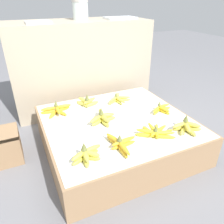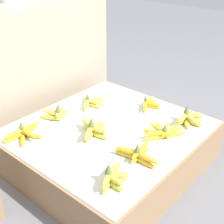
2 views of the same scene
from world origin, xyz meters
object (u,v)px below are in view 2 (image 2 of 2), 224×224
object	(u,v)px
banana_bunch_front_left	(112,177)
banana_bunch_back_midleft	(57,114)
banana_bunch_front_midleft	(138,154)
banana_bunch_front_midright	(163,132)
banana_bunch_back_left	(24,133)
banana_bunch_middle_midleft	(93,129)
banana_bunch_middle_right	(149,104)
banana_bunch_front_right	(189,119)
banana_bunch_back_midright	(91,102)

from	to	relation	value
banana_bunch_front_left	banana_bunch_back_midleft	bearing A→B (deg)	70.78
banana_bunch_front_midleft	banana_bunch_front_midright	world-z (taller)	banana_bunch_front_midleft
banana_bunch_front_midleft	banana_bunch_back_left	size ratio (longest dim) A/B	1.08
banana_bunch_front_midleft	banana_bunch_middle_midleft	world-z (taller)	banana_bunch_middle_midleft
banana_bunch_front_midright	banana_bunch_middle_right	size ratio (longest dim) A/B	1.29
banana_bunch_middle_midleft	banana_bunch_back_left	bearing A→B (deg)	134.96
banana_bunch_front_right	banana_bunch_back_left	distance (m)	0.95
banana_bunch_middle_midleft	banana_bunch_back_midright	size ratio (longest dim) A/B	0.96
banana_bunch_front_left	banana_bunch_front_midleft	distance (m)	0.22
banana_bunch_middle_midleft	banana_bunch_front_left	bearing A→B (deg)	-124.50
banana_bunch_front_midleft	banana_bunch_front_midright	bearing A→B (deg)	4.30
banana_bunch_front_midleft	banana_bunch_middle_right	distance (m)	0.57
banana_bunch_front_right	banana_bunch_middle_right	distance (m)	0.30
banana_bunch_front_left	banana_bunch_front_midright	distance (m)	0.48
banana_bunch_front_right	banana_bunch_middle_right	size ratio (longest dim) A/B	0.98
banana_bunch_back_left	banana_bunch_middle_midleft	bearing A→B (deg)	-45.04
banana_bunch_front_left	banana_bunch_back_midleft	size ratio (longest dim) A/B	1.07
banana_bunch_front_midright	banana_bunch_middle_midleft	world-z (taller)	banana_bunch_middle_midleft
banana_bunch_middle_midleft	banana_bunch_back_left	size ratio (longest dim) A/B	0.91
banana_bunch_front_midright	banana_bunch_back_left	xyz separation A→B (m)	(-0.51, 0.57, 0.00)
banana_bunch_back_midright	banana_bunch_front_left	bearing A→B (deg)	-128.79
banana_bunch_back_midleft	banana_bunch_back_left	bearing A→B (deg)	-174.32
banana_bunch_front_left	banana_bunch_back_midright	distance (m)	0.78
banana_bunch_middle_midleft	banana_bunch_back_midright	distance (m)	0.36
banana_bunch_front_left	banana_bunch_back_left	world-z (taller)	banana_bunch_front_left
banana_bunch_back_left	banana_bunch_middle_right	bearing A→B (deg)	-23.10
banana_bunch_back_left	banana_bunch_back_midright	bearing A→B (deg)	-0.71
banana_bunch_front_midleft	banana_bunch_middle_midleft	xyz separation A→B (m)	(0.02, 0.32, 0.01)
banana_bunch_front_left	banana_bunch_front_midright	size ratio (longest dim) A/B	0.75
banana_bunch_front_left	banana_bunch_middle_midleft	bearing A→B (deg)	55.50
banana_bunch_middle_right	banana_bunch_back_midright	bearing A→B (deg)	125.59
banana_bunch_front_midright	banana_bunch_middle_right	bearing A→B (deg)	48.28
banana_bunch_back_midleft	banana_bunch_back_midright	bearing A→B (deg)	-6.88
banana_bunch_front_midright	banana_bunch_back_left	size ratio (longest dim) A/B	1.09
banana_bunch_back_midright	banana_bunch_back_midleft	bearing A→B (deg)	173.12
banana_bunch_front_left	banana_bunch_back_midright	xyz separation A→B (m)	(0.49, 0.61, -0.01)
banana_bunch_back_midleft	banana_bunch_middle_right	bearing A→B (deg)	-35.12
banana_bunch_back_midleft	banana_bunch_front_left	bearing A→B (deg)	-109.22
banana_bunch_middle_midleft	banana_bunch_back_midleft	bearing A→B (deg)	92.53
banana_bunch_front_midright	banana_bunch_middle_right	xyz separation A→B (m)	(0.23, 0.26, -0.00)
banana_bunch_front_left	banana_bunch_back_left	bearing A→B (deg)	93.18
banana_bunch_front_midleft	banana_bunch_front_midright	distance (m)	0.27
banana_bunch_front_left	banana_bunch_front_midleft	world-z (taller)	banana_bunch_front_left
banana_bunch_front_left	banana_bunch_back_midleft	distance (m)	0.67
banana_bunch_middle_right	banana_bunch_back_midleft	size ratio (longest dim) A/B	1.10
banana_bunch_front_midright	banana_bunch_back_midleft	xyz separation A→B (m)	(-0.26, 0.60, 0.01)
banana_bunch_front_midright	banana_bunch_front_right	distance (m)	0.22
banana_bunch_front_right	banana_bunch_back_left	xyz separation A→B (m)	(-0.73, 0.61, -0.00)
banana_bunch_back_left	banana_bunch_back_midright	world-z (taller)	banana_bunch_back_left
banana_bunch_back_left	banana_bunch_back_midright	xyz separation A→B (m)	(0.52, -0.01, -0.00)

